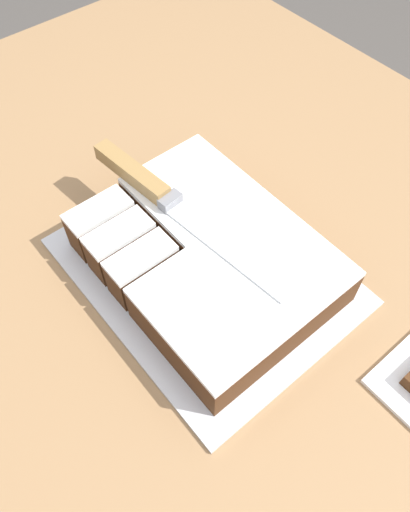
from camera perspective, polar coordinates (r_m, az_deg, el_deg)
ground_plane at (r=1.46m, az=0.70°, el=-22.24°), size 8.00×8.00×0.00m
countertop at (r=1.04m, az=0.96°, el=-16.78°), size 1.40×1.10×0.88m
cake_board at (r=0.65m, az=0.00°, el=-1.71°), size 0.36×0.28×0.01m
cake at (r=0.62m, az=0.40°, el=-0.08°), size 0.31×0.23×0.06m
knife at (r=0.65m, az=-6.02°, el=7.88°), size 0.33×0.06×0.02m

